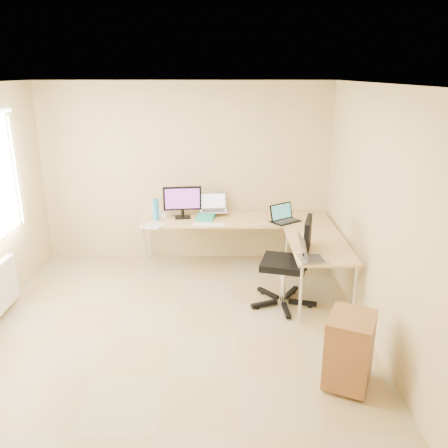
{
  "coord_description": "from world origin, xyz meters",
  "views": [
    {
      "loc": [
        0.53,
        -4.31,
        2.7
      ],
      "look_at": [
        0.55,
        1.1,
        0.9
      ],
      "focal_mm": 36.65,
      "sensor_mm": 36.0,
      "label": 1
    }
  ],
  "objects_px": {
    "monitor": "(182,202)",
    "mug": "(165,215)",
    "office_chair": "(284,266)",
    "desk_main": "(236,243)",
    "water_bottle": "(156,210)",
    "desk_fan": "(175,206)",
    "laptop_black": "(286,213)",
    "laptop_return": "(313,249)",
    "cabinet": "(349,349)",
    "keyboard": "(209,225)",
    "desk_return": "(317,271)",
    "laptop_center": "(214,203)"
  },
  "relations": [
    {
      "from": "desk_main",
      "to": "laptop_return",
      "type": "height_order",
      "value": "laptop_return"
    },
    {
      "from": "laptop_return",
      "to": "cabinet",
      "type": "distance_m",
      "value": 1.28
    },
    {
      "from": "desk_main",
      "to": "keyboard",
      "type": "distance_m",
      "value": 0.61
    },
    {
      "from": "desk_return",
      "to": "desk_fan",
      "type": "distance_m",
      "value": 2.27
    },
    {
      "from": "desk_fan",
      "to": "laptop_center",
      "type": "bearing_deg",
      "value": -19.31
    },
    {
      "from": "desk_return",
      "to": "laptop_center",
      "type": "relative_size",
      "value": 3.33
    },
    {
      "from": "desk_return",
      "to": "water_bottle",
      "type": "height_order",
      "value": "water_bottle"
    },
    {
      "from": "desk_fan",
      "to": "office_chair",
      "type": "relative_size",
      "value": 0.24
    },
    {
      "from": "laptop_black",
      "to": "water_bottle",
      "type": "distance_m",
      "value": 1.81
    },
    {
      "from": "keyboard",
      "to": "cabinet",
      "type": "height_order",
      "value": "keyboard"
    },
    {
      "from": "desk_fan",
      "to": "laptop_return",
      "type": "height_order",
      "value": "desk_fan"
    },
    {
      "from": "desk_main",
      "to": "mug",
      "type": "distance_m",
      "value": 1.1
    },
    {
      "from": "keyboard",
      "to": "desk_fan",
      "type": "xyz_separation_m",
      "value": [
        -0.51,
        0.5,
        0.13
      ]
    },
    {
      "from": "monitor",
      "to": "mug",
      "type": "bearing_deg",
      "value": 179.96
    },
    {
      "from": "desk_fan",
      "to": "laptop_black",
      "type": "bearing_deg",
      "value": -28.83
    },
    {
      "from": "monitor",
      "to": "desk_fan",
      "type": "xyz_separation_m",
      "value": [
        -0.13,
        0.15,
        -0.09
      ]
    },
    {
      "from": "desk_return",
      "to": "laptop_center",
      "type": "bearing_deg",
      "value": 137.93
    },
    {
      "from": "mug",
      "to": "desk_fan",
      "type": "relative_size",
      "value": 0.37
    },
    {
      "from": "keyboard",
      "to": "desk_fan",
      "type": "bearing_deg",
      "value": 144.45
    },
    {
      "from": "desk_main",
      "to": "laptop_return",
      "type": "bearing_deg",
      "value": -61.61
    },
    {
      "from": "keyboard",
      "to": "laptop_center",
      "type": "bearing_deg",
      "value": 92.09
    },
    {
      "from": "laptop_black",
      "to": "water_bottle",
      "type": "bearing_deg",
      "value": 141.27
    },
    {
      "from": "office_chair",
      "to": "desk_main",
      "type": "bearing_deg",
      "value": 129.68
    },
    {
      "from": "laptop_center",
      "to": "keyboard",
      "type": "height_order",
      "value": "laptop_center"
    },
    {
      "from": "monitor",
      "to": "laptop_black",
      "type": "bearing_deg",
      "value": -14.51
    },
    {
      "from": "laptop_return",
      "to": "monitor",
      "type": "bearing_deg",
      "value": 41.13
    },
    {
      "from": "mug",
      "to": "office_chair",
      "type": "bearing_deg",
      "value": -36.86
    },
    {
      "from": "laptop_center",
      "to": "desk_return",
      "type": "bearing_deg",
      "value": -47.13
    },
    {
      "from": "desk_main",
      "to": "water_bottle",
      "type": "bearing_deg",
      "value": -177.23
    },
    {
      "from": "laptop_return",
      "to": "laptop_center",
      "type": "bearing_deg",
      "value": 29.82
    },
    {
      "from": "laptop_black",
      "to": "office_chair",
      "type": "relative_size",
      "value": 0.35
    },
    {
      "from": "laptop_black",
      "to": "keyboard",
      "type": "height_order",
      "value": "laptop_black"
    },
    {
      "from": "laptop_black",
      "to": "cabinet",
      "type": "bearing_deg",
      "value": -120.07
    },
    {
      "from": "desk_fan",
      "to": "office_chair",
      "type": "xyz_separation_m",
      "value": [
        1.43,
        -1.35,
        -0.37
      ]
    },
    {
      "from": "water_bottle",
      "to": "laptop_return",
      "type": "xyz_separation_m",
      "value": [
        1.93,
        -1.44,
        -0.03
      ]
    },
    {
      "from": "desk_return",
      "to": "cabinet",
      "type": "distance_m",
      "value": 1.67
    },
    {
      "from": "keyboard",
      "to": "laptop_return",
      "type": "distance_m",
      "value": 1.69
    },
    {
      "from": "desk_main",
      "to": "desk_fan",
      "type": "xyz_separation_m",
      "value": [
        -0.89,
        0.2,
        0.5
      ]
    },
    {
      "from": "monitor",
      "to": "mug",
      "type": "height_order",
      "value": "monitor"
    },
    {
      "from": "monitor",
      "to": "desk_return",
      "type": "bearing_deg",
      "value": -38.08
    },
    {
      "from": "cabinet",
      "to": "laptop_center",
      "type": "bearing_deg",
      "value": 138.36
    },
    {
      "from": "office_chair",
      "to": "cabinet",
      "type": "bearing_deg",
      "value": -60.78
    },
    {
      "from": "desk_return",
      "to": "water_bottle",
      "type": "relative_size",
      "value": 4.31
    },
    {
      "from": "mug",
      "to": "cabinet",
      "type": "distance_m",
      "value": 3.34
    },
    {
      "from": "monitor",
      "to": "water_bottle",
      "type": "bearing_deg",
      "value": -171.47
    },
    {
      "from": "desk_return",
      "to": "keyboard",
      "type": "bearing_deg",
      "value": 152.53
    },
    {
      "from": "desk_fan",
      "to": "keyboard",
      "type": "bearing_deg",
      "value": -60.59
    },
    {
      "from": "keyboard",
      "to": "cabinet",
      "type": "relative_size",
      "value": 0.67
    },
    {
      "from": "mug",
      "to": "desk_main",
      "type": "bearing_deg",
      "value": -0.91
    },
    {
      "from": "monitor",
      "to": "water_bottle",
      "type": "xyz_separation_m",
      "value": [
        -0.37,
        -0.1,
        -0.08
      ]
    }
  ]
}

